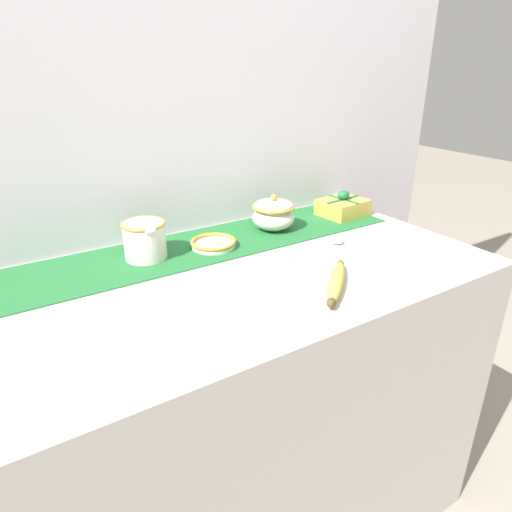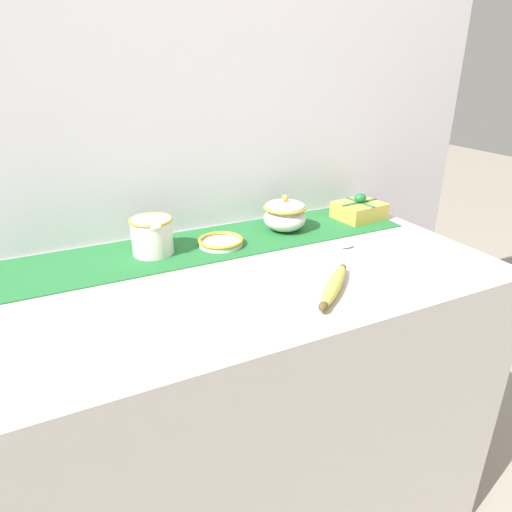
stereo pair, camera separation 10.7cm
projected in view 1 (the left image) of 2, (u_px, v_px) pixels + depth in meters
The scene contains 9 objects.
countertop at pixel (245, 408), 1.29m from camera, with size 1.24×0.67×0.86m, color #B7B2AD.
back_wall at pixel (176, 115), 1.26m from camera, with size 2.04×0.04×2.40m, color silver.
table_runner at pixel (207, 245), 1.27m from camera, with size 1.14×0.25×0.00m, color #236B33.
cream_pitcher at pixel (145, 239), 1.16m from camera, with size 0.11×0.13×0.10m.
sugar_bowl at pixel (273, 214), 1.36m from camera, with size 0.13×0.13×0.11m.
small_dish at pixel (213, 243), 1.25m from camera, with size 0.13×0.13×0.02m.
banana at pixel (336, 282), 1.03m from camera, with size 0.18×0.17×0.03m.
spoon at pixel (334, 243), 1.27m from camera, with size 0.19×0.03×0.01m.
gift_box at pixel (343, 207), 1.50m from camera, with size 0.15×0.14×0.08m.
Camera 1 is at (-0.52, -0.87, 1.34)m, focal length 32.00 mm.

